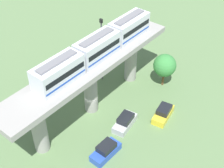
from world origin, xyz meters
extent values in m
plane|color=#5B7A4C|center=(0.00, 0.00, 0.00)|extent=(120.00, 120.00, 0.00)
cylinder|color=#999691|center=(0.00, -9.38, 3.72)|extent=(1.90, 1.90, 7.43)
cylinder|color=#999691|center=(0.00, 0.00, 3.72)|extent=(1.90, 1.90, 7.43)
cylinder|color=#999691|center=(0.00, 9.38, 3.72)|extent=(1.90, 1.90, 7.43)
cube|color=#999691|center=(0.00, 0.00, 7.83)|extent=(5.20, 28.85, 0.80)
cube|color=silver|center=(0.00, -5.31, 9.73)|extent=(2.60, 6.60, 3.00)
cube|color=black|center=(0.00, -5.31, 9.98)|extent=(2.64, 6.07, 0.70)
cube|color=#1947B2|center=(0.00, -5.31, 8.98)|extent=(2.64, 6.34, 0.24)
cube|color=slate|center=(0.00, -5.31, 11.35)|extent=(1.10, 5.61, 0.24)
cube|color=silver|center=(0.00, 1.64, 9.73)|extent=(2.60, 6.60, 3.00)
cube|color=black|center=(0.00, 1.64, 9.98)|extent=(2.64, 6.07, 0.70)
cube|color=#1947B2|center=(0.00, 1.64, 8.98)|extent=(2.64, 6.34, 0.24)
cube|color=slate|center=(0.00, 1.64, 11.35)|extent=(1.10, 5.61, 0.24)
cube|color=silver|center=(0.00, 8.59, 9.73)|extent=(2.60, 6.60, 3.00)
cube|color=black|center=(0.00, 8.59, 9.98)|extent=(2.64, 6.07, 0.70)
cube|color=#1947B2|center=(0.00, 8.59, 8.98)|extent=(2.64, 6.34, 0.24)
cube|color=slate|center=(0.00, 8.59, 11.35)|extent=(1.10, 5.61, 0.24)
cube|color=#284CB7|center=(6.99, -5.12, 0.50)|extent=(1.86, 4.22, 1.00)
cube|color=black|center=(6.99, -4.97, 1.38)|extent=(1.67, 2.32, 0.76)
cube|color=yellow|center=(8.97, 5.11, 0.50)|extent=(2.50, 4.45, 1.00)
cube|color=black|center=(8.97, 5.26, 1.38)|extent=(2.01, 2.55, 0.76)
cube|color=#B2B5BA|center=(5.82, 0.34, 0.50)|extent=(2.44, 4.43, 1.00)
cube|color=black|center=(5.82, 0.49, 1.38)|extent=(1.98, 2.53, 0.76)
cylinder|color=brown|center=(4.98, 11.33, 1.39)|extent=(0.36, 0.36, 2.78)
sphere|color=#38843D|center=(4.98, 11.33, 3.75)|extent=(3.54, 3.54, 3.54)
cylinder|color=#4C4C51|center=(-3.40, 6.41, 5.12)|extent=(0.20, 0.20, 10.23)
cube|color=black|center=(-3.40, 6.41, 10.53)|extent=(0.44, 0.28, 0.60)
camera|label=1|loc=(24.01, -24.75, 32.70)|focal=51.92mm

